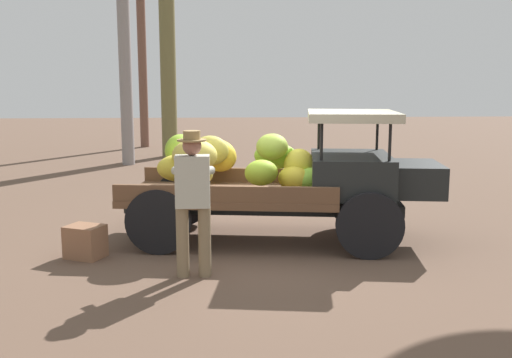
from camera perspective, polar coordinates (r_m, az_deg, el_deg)
name	(u,v)px	position (r m, az deg, el deg)	size (l,w,h in m)	color
ground_plane	(273,244)	(8.38, 1.66, -6.37)	(60.00, 60.00, 0.00)	brown
truck	(289,177)	(8.38, 3.22, 0.20)	(4.60, 2.26, 1.88)	black
farmer	(193,195)	(6.82, -6.21, -1.53)	(0.53, 0.46, 1.74)	#847052
wooden_crate	(85,242)	(8.01, -16.40, -5.91)	(0.47, 0.37, 0.43)	#8D5F43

